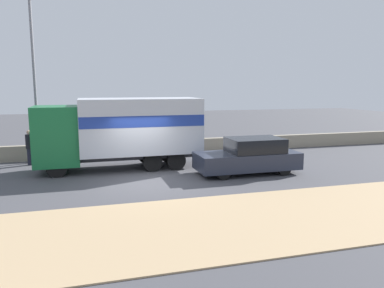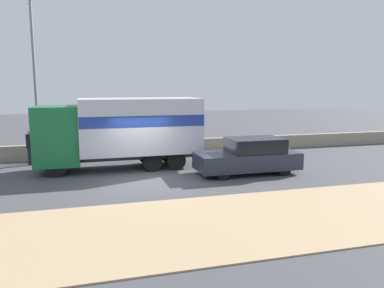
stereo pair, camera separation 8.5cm
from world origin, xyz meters
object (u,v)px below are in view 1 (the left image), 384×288
at_px(box_truck, 125,128).
at_px(car_hatchback, 249,156).
at_px(street_lamp, 34,69).
at_px(pedestrian, 30,147).

height_order(box_truck, car_hatchback, box_truck).
height_order(street_lamp, box_truck, street_lamp).
relative_size(car_hatchback, pedestrian, 2.62).
distance_m(street_lamp, pedestrian, 3.80).
bearing_deg(street_lamp, car_hatchback, -29.34).
height_order(street_lamp, pedestrian, street_lamp).
bearing_deg(pedestrian, car_hatchback, -25.47).
height_order(street_lamp, car_hatchback, street_lamp).
bearing_deg(car_hatchback, box_truck, -25.53).
relative_size(street_lamp, box_truck, 1.11).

